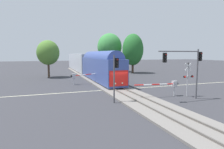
# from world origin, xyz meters

# --- Properties ---
(ground_plane) EXTENTS (220.00, 220.00, 0.00)m
(ground_plane) POSITION_xyz_m (0.00, 0.00, 0.00)
(ground_plane) COLOR #333338
(road_centre_stripe) EXTENTS (44.00, 0.20, 0.01)m
(road_centre_stripe) POSITION_xyz_m (0.00, 0.00, 0.00)
(road_centre_stripe) COLOR beige
(road_centre_stripe) RESTS_ON ground
(railway_track) EXTENTS (4.40, 80.00, 0.32)m
(railway_track) POSITION_xyz_m (0.00, 0.00, 0.10)
(railway_track) COLOR slate
(railway_track) RESTS_ON ground
(commuter_train) EXTENTS (3.04, 43.14, 5.16)m
(commuter_train) POSITION_xyz_m (0.00, 19.07, 2.78)
(commuter_train) COLOR #384C93
(commuter_train) RESTS_ON railway_track
(crossing_gate_near) EXTENTS (5.84, 0.40, 1.80)m
(crossing_gate_near) POSITION_xyz_m (4.45, -6.08, 1.40)
(crossing_gate_near) COLOR #B7B7BC
(crossing_gate_near) RESTS_ON ground
(crossing_signal_mast) EXTENTS (1.36, 0.44, 4.05)m
(crossing_signal_mast) POSITION_xyz_m (6.39, -6.82, 2.47)
(crossing_signal_mast) COLOR #B2B2B7
(crossing_signal_mast) RESTS_ON ground
(crossing_gate_far) EXTENTS (5.45, 0.40, 1.84)m
(crossing_gate_far) POSITION_xyz_m (-4.53, 6.08, 1.43)
(crossing_gate_far) COLOR #B7B7BC
(crossing_gate_far) RESTS_ON ground
(traffic_signal_median) EXTENTS (0.53, 0.38, 4.91)m
(traffic_signal_median) POSITION_xyz_m (-2.71, -6.79, 3.30)
(traffic_signal_median) COLOR #4C4C51
(traffic_signal_median) RESTS_ON ground
(traffic_signal_near_right) EXTENTS (5.51, 0.38, 5.54)m
(traffic_signal_near_right) POSITION_xyz_m (4.98, -8.16, 4.20)
(traffic_signal_near_right) COLOR #4C4C51
(traffic_signal_near_right) RESTS_ON ground
(oak_far_right) EXTENTS (5.39, 5.39, 10.07)m
(oak_far_right) POSITION_xyz_m (12.04, 19.79, 6.01)
(oak_far_right) COLOR #4C3828
(oak_far_right) RESTS_ON ground
(oak_behind_train) EXTENTS (4.63, 4.63, 7.81)m
(oak_behind_train) POSITION_xyz_m (-8.70, 17.44, 5.21)
(oak_behind_train) COLOR #4C3828
(oak_behind_train) RESTS_ON ground
(elm_centre_background) EXTENTS (6.70, 6.70, 10.55)m
(elm_centre_background) POSITION_xyz_m (7.61, 25.35, 6.87)
(elm_centre_background) COLOR #4C3828
(elm_centre_background) RESTS_ON ground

